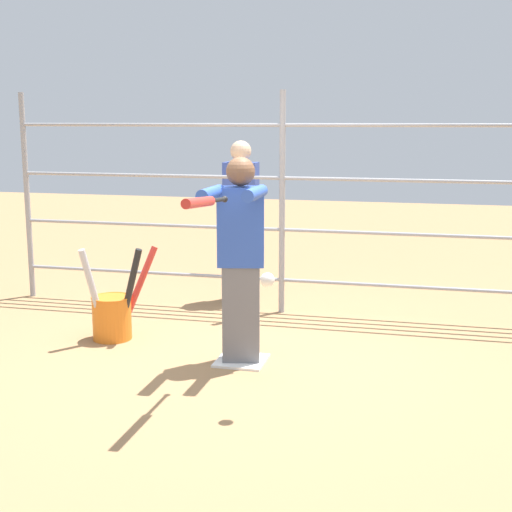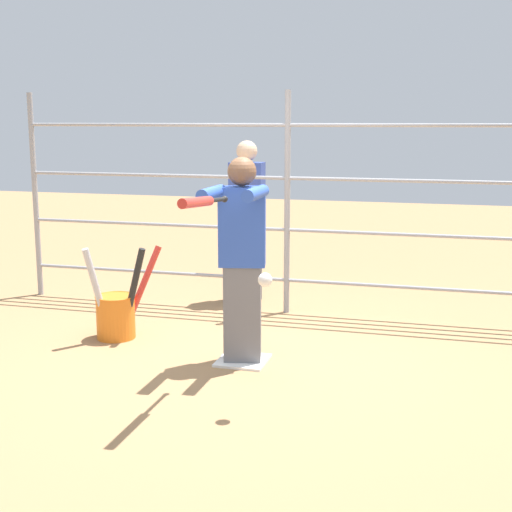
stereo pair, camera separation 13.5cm
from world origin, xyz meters
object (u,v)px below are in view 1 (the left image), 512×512
(batter, at_px, (240,254))
(bystander_behind_fence, at_px, (241,219))
(baseball_bat_swinging, at_px, (202,202))
(softball_in_flight, at_px, (267,280))
(bat_bucket, at_px, (113,314))

(batter, bearing_deg, bystander_behind_fence, -75.04)
(baseball_bat_swinging, distance_m, softball_in_flight, 0.67)
(batter, height_order, softball_in_flight, batter)
(bat_bucket, bearing_deg, softball_in_flight, 143.88)
(batter, height_order, baseball_bat_swinging, batter)
(batter, relative_size, baseball_bat_swinging, 1.82)
(softball_in_flight, bearing_deg, bat_bucket, -36.12)
(bat_bucket, height_order, bystander_behind_fence, bystander_behind_fence)
(softball_in_flight, distance_m, bystander_behind_fence, 3.07)
(bystander_behind_fence, bearing_deg, baseball_bat_swinging, 100.35)
(bystander_behind_fence, bearing_deg, softball_in_flight, 108.39)
(batter, xyz_separation_m, softball_in_flight, (-0.44, 0.92, 0.01))
(batter, xyz_separation_m, baseball_bat_swinging, (-0.01, 0.98, 0.53))
(bat_bucket, distance_m, bystander_behind_fence, 1.94)
(batter, bearing_deg, softball_in_flight, 115.36)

